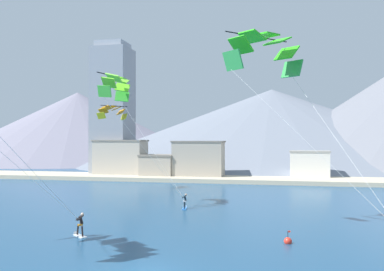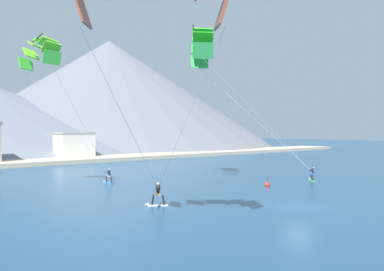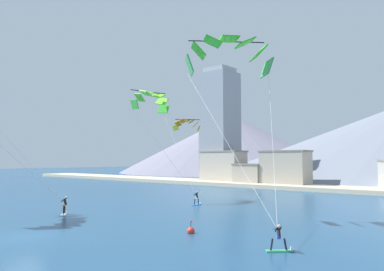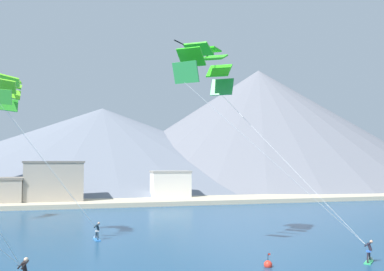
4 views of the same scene
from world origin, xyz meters
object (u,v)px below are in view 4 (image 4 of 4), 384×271
kitesurfer_near_lead (370,256)px  race_marker_buoy (268,265)px  parafoil_kite_near_lead (206,64)px  parafoil_kite_mid_center (9,90)px  kitesurfer_mid_center (97,234)px

kitesurfer_near_lead → race_marker_buoy: kitesurfer_near_lead is taller
parafoil_kite_near_lead → parafoil_kite_mid_center: size_ratio=1.18×
parafoil_kite_near_lead → parafoil_kite_mid_center: bearing=162.4°
kitesurfer_mid_center → parafoil_kite_near_lead: parafoil_kite_near_lead is taller
parafoil_kite_near_lead → race_marker_buoy: size_ratio=14.96×
kitesurfer_near_lead → kitesurfer_mid_center: bearing=142.8°
race_marker_buoy → parafoil_kite_mid_center: bearing=145.0°
kitesurfer_near_lead → race_marker_buoy: size_ratio=1.60×
parafoil_kite_near_lead → race_marker_buoy: parafoil_kite_near_lead is taller
race_marker_buoy → kitesurfer_mid_center: bearing=128.7°
kitesurfer_near_lead → race_marker_buoy: bearing=175.9°
kitesurfer_near_lead → race_marker_buoy: 7.49m
parafoil_kite_mid_center → parafoil_kite_near_lead: bearing=-17.6°
kitesurfer_near_lead → race_marker_buoy: (-7.46, 0.54, -0.28)m
kitesurfer_mid_center → race_marker_buoy: kitesurfer_mid_center is taller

